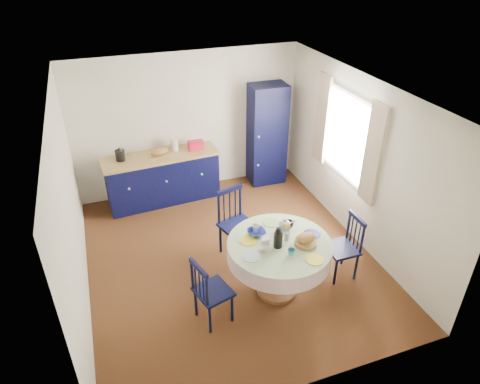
{
  "coord_description": "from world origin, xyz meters",
  "views": [
    {
      "loc": [
        -1.51,
        -4.68,
        4.09
      ],
      "look_at": [
        0.23,
        0.2,
        0.97
      ],
      "focal_mm": 32.0,
      "sensor_mm": 36.0,
      "label": 1
    }
  ],
  "objects_px": {
    "chair_far": "(236,223)",
    "mug_a": "(265,247)",
    "dining_table": "(280,251)",
    "cobalt_bowl": "(256,232)",
    "kitchen_counter": "(163,177)",
    "chair_right": "(344,246)",
    "chair_left": "(210,291)",
    "mug_b": "(291,252)",
    "pantry_cabinet": "(267,135)",
    "mug_c": "(289,224)",
    "mug_d": "(256,228)"
  },
  "relations": [
    {
      "from": "pantry_cabinet",
      "to": "chair_left",
      "type": "xyz_separation_m",
      "value": [
        -1.99,
        -3.05,
        -0.47
      ]
    },
    {
      "from": "kitchen_counter",
      "to": "chair_right",
      "type": "relative_size",
      "value": 2.16
    },
    {
      "from": "pantry_cabinet",
      "to": "chair_right",
      "type": "distance_m",
      "value": 2.88
    },
    {
      "from": "chair_left",
      "to": "mug_c",
      "type": "height_order",
      "value": "chair_left"
    },
    {
      "from": "kitchen_counter",
      "to": "chair_far",
      "type": "relative_size",
      "value": 1.93
    },
    {
      "from": "kitchen_counter",
      "to": "mug_b",
      "type": "height_order",
      "value": "kitchen_counter"
    },
    {
      "from": "chair_far",
      "to": "mug_b",
      "type": "height_order",
      "value": "chair_far"
    },
    {
      "from": "chair_far",
      "to": "mug_a",
      "type": "height_order",
      "value": "chair_far"
    },
    {
      "from": "chair_far",
      "to": "mug_b",
      "type": "xyz_separation_m",
      "value": [
        0.28,
        -1.21,
        0.31
      ]
    },
    {
      "from": "mug_b",
      "to": "cobalt_bowl",
      "type": "xyz_separation_m",
      "value": [
        -0.24,
        0.52,
        -0.01
      ]
    },
    {
      "from": "kitchen_counter",
      "to": "pantry_cabinet",
      "type": "xyz_separation_m",
      "value": [
        1.99,
        0.06,
        0.48
      ]
    },
    {
      "from": "chair_left",
      "to": "mug_a",
      "type": "bearing_deg",
      "value": -96.03
    },
    {
      "from": "mug_a",
      "to": "mug_c",
      "type": "relative_size",
      "value": 1.06
    },
    {
      "from": "chair_left",
      "to": "mug_a",
      "type": "relative_size",
      "value": 7.24
    },
    {
      "from": "dining_table",
      "to": "chair_right",
      "type": "xyz_separation_m",
      "value": [
        0.98,
        0.02,
        -0.2
      ]
    },
    {
      "from": "kitchen_counter",
      "to": "mug_c",
      "type": "bearing_deg",
      "value": -68.13
    },
    {
      "from": "cobalt_bowl",
      "to": "chair_far",
      "type": "bearing_deg",
      "value": 93.14
    },
    {
      "from": "pantry_cabinet",
      "to": "cobalt_bowl",
      "type": "bearing_deg",
      "value": -113.49
    },
    {
      "from": "mug_a",
      "to": "mug_b",
      "type": "xyz_separation_m",
      "value": [
        0.26,
        -0.19,
        -0.01
      ]
    },
    {
      "from": "dining_table",
      "to": "chair_left",
      "type": "height_order",
      "value": "dining_table"
    },
    {
      "from": "mug_d",
      "to": "chair_right",
      "type": "bearing_deg",
      "value": -14.78
    },
    {
      "from": "mug_c",
      "to": "mug_a",
      "type": "bearing_deg",
      "value": -145.32
    },
    {
      "from": "chair_far",
      "to": "mug_a",
      "type": "xyz_separation_m",
      "value": [
        0.02,
        -1.02,
        0.32
      ]
    },
    {
      "from": "dining_table",
      "to": "chair_right",
      "type": "bearing_deg",
      "value": 0.99
    },
    {
      "from": "chair_left",
      "to": "mug_d",
      "type": "bearing_deg",
      "value": -71.93
    },
    {
      "from": "pantry_cabinet",
      "to": "chair_far",
      "type": "xyz_separation_m",
      "value": [
        -1.27,
        -1.9,
        -0.41
      ]
    },
    {
      "from": "chair_left",
      "to": "cobalt_bowl",
      "type": "height_order",
      "value": "chair_left"
    },
    {
      "from": "kitchen_counter",
      "to": "cobalt_bowl",
      "type": "relative_size",
      "value": 8.73
    },
    {
      "from": "chair_left",
      "to": "mug_b",
      "type": "height_order",
      "value": "chair_left"
    },
    {
      "from": "mug_d",
      "to": "chair_far",
      "type": "bearing_deg",
      "value": 94.88
    },
    {
      "from": "kitchen_counter",
      "to": "mug_d",
      "type": "height_order",
      "value": "kitchen_counter"
    },
    {
      "from": "mug_d",
      "to": "cobalt_bowl",
      "type": "xyz_separation_m",
      "value": [
        -0.02,
        -0.06,
        -0.02
      ]
    },
    {
      "from": "pantry_cabinet",
      "to": "chair_far",
      "type": "height_order",
      "value": "pantry_cabinet"
    },
    {
      "from": "mug_a",
      "to": "cobalt_bowl",
      "type": "distance_m",
      "value": 0.33
    },
    {
      "from": "pantry_cabinet",
      "to": "dining_table",
      "type": "distance_m",
      "value": 3.05
    },
    {
      "from": "mug_b",
      "to": "mug_d",
      "type": "xyz_separation_m",
      "value": [
        -0.23,
        0.58,
        0.01
      ]
    },
    {
      "from": "mug_c",
      "to": "cobalt_bowl",
      "type": "xyz_separation_m",
      "value": [
        -0.46,
        0.0,
        -0.02
      ]
    },
    {
      "from": "kitchen_counter",
      "to": "mug_d",
      "type": "xyz_separation_m",
      "value": [
        0.78,
        -2.47,
        0.39
      ]
    },
    {
      "from": "chair_far",
      "to": "mug_c",
      "type": "height_order",
      "value": "chair_far"
    },
    {
      "from": "chair_far",
      "to": "chair_right",
      "type": "distance_m",
      "value": 1.55
    },
    {
      "from": "kitchen_counter",
      "to": "chair_left",
      "type": "bearing_deg",
      "value": -93.77
    },
    {
      "from": "mug_c",
      "to": "dining_table",
      "type": "bearing_deg",
      "value": -132.52
    },
    {
      "from": "dining_table",
      "to": "chair_far",
      "type": "bearing_deg",
      "value": 104.72
    },
    {
      "from": "chair_left",
      "to": "dining_table",
      "type": "bearing_deg",
      "value": -94.58
    },
    {
      "from": "dining_table",
      "to": "mug_c",
      "type": "distance_m",
      "value": 0.4
    },
    {
      "from": "mug_b",
      "to": "dining_table",
      "type": "bearing_deg",
      "value": 96.31
    },
    {
      "from": "chair_far",
      "to": "mug_a",
      "type": "bearing_deg",
      "value": -105.41
    },
    {
      "from": "chair_left",
      "to": "mug_d",
      "type": "height_order",
      "value": "chair_left"
    },
    {
      "from": "kitchen_counter",
      "to": "cobalt_bowl",
      "type": "xyz_separation_m",
      "value": [
        0.76,
        -2.53,
        0.37
      ]
    },
    {
      "from": "chair_far",
      "to": "dining_table",
      "type": "bearing_deg",
      "value": -91.78
    }
  ]
}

